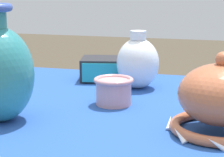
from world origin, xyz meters
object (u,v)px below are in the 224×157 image
object	(u,v)px
vase_dome_bell	(221,101)
cup_wide_rose	(114,90)
mosaic_tile_box	(102,69)
jar_round_porcelain	(139,63)

from	to	relation	value
vase_dome_bell	cup_wide_rose	distance (m)	0.31
mosaic_tile_box	cup_wide_rose	bearing A→B (deg)	-79.28
vase_dome_bell	cup_wide_rose	bearing A→B (deg)	151.45
vase_dome_bell	jar_round_porcelain	xyz separation A→B (m)	(-0.24, 0.33, 0.01)
mosaic_tile_box	cup_wide_rose	xyz separation A→B (m)	(0.11, -0.26, 0.00)
jar_round_porcelain	vase_dome_bell	bearing A→B (deg)	-53.77
mosaic_tile_box	jar_round_porcelain	bearing A→B (deg)	-41.28
cup_wide_rose	jar_round_porcelain	bearing A→B (deg)	82.66
vase_dome_bell	mosaic_tile_box	size ratio (longest dim) A/B	1.45
cup_wide_rose	jar_round_porcelain	world-z (taller)	jar_round_porcelain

